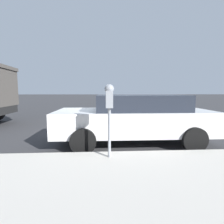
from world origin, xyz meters
TOP-DOWN VIEW (x-y plane):
  - ground_plane at (0.00, 0.00)m, footprint 220.00×220.00m
  - parking_meter at (-2.54, 0.17)m, footprint 0.21×0.19m
  - car_white at (-0.95, -0.66)m, footprint 2.06×4.49m

SIDE VIEW (x-z plane):
  - ground_plane at x=0.00m, z-range 0.00..0.00m
  - car_white at x=-0.95m, z-range 0.05..1.48m
  - parking_meter at x=-2.54m, z-range 0.56..2.06m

